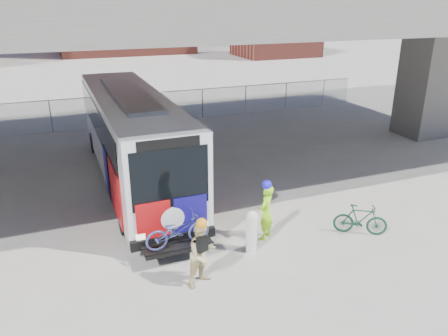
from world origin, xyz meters
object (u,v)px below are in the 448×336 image
cyclist_hivis (266,211)px  bike_parked (360,219)px  bus (131,131)px  bollard (251,230)px  cyclist_tan (202,253)px

cyclist_hivis → bike_parked: size_ratio=1.17×
bus → bike_parked: size_ratio=7.74×
cyclist_hivis → bus: bearing=-105.5°
bollard → cyclist_hivis: cyclist_hivis is taller
bus → bike_parked: (5.80, -7.20, -1.60)m
cyclist_tan → bus: bearing=70.2°
cyclist_hivis → bike_parked: cyclist_hivis is taller
cyclist_tan → bike_parked: 5.55m
cyclist_hivis → bike_parked: bearing=123.0°
bollard → cyclist_hivis: size_ratio=0.67×
bus → cyclist_hivis: size_ratio=6.61×
bus → bike_parked: bus is taller
cyclist_tan → cyclist_hivis: bearing=8.2°
cyclist_tan → bollard: bearing=5.7°
bollard → cyclist_hivis: (0.74, 0.53, 0.24)m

